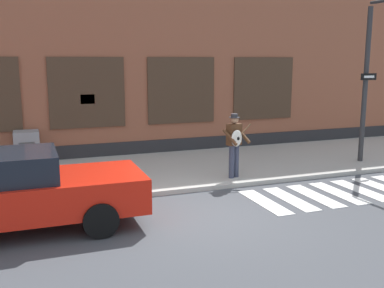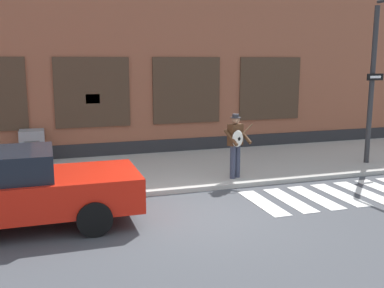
% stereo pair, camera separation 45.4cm
% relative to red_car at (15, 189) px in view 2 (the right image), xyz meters
% --- Properties ---
extents(ground_plane, '(160.00, 160.00, 0.00)m').
position_rel_red_car_xyz_m(ground_plane, '(3.64, -0.43, -0.77)').
color(ground_plane, '#424449').
extents(sidewalk, '(28.00, 4.48, 0.12)m').
position_rel_red_car_xyz_m(sidewalk, '(3.64, 3.41, -0.71)').
color(sidewalk, '#ADAAA3').
rests_on(sidewalk, ground).
extents(building_backdrop, '(28.00, 4.06, 7.63)m').
position_rel_red_car_xyz_m(building_backdrop, '(3.64, 7.65, 3.04)').
color(building_backdrop, '#99563D').
rests_on(building_backdrop, ground).
extents(crosswalk, '(5.20, 1.90, 0.01)m').
position_rel_red_car_xyz_m(crosswalk, '(7.62, -0.12, -0.76)').
color(crosswalk, silver).
rests_on(crosswalk, ground).
extents(red_car, '(4.61, 2.00, 1.53)m').
position_rel_red_car_xyz_m(red_car, '(0.00, 0.00, 0.00)').
color(red_car, red).
rests_on(red_car, ground).
extents(busker, '(0.78, 0.66, 1.71)m').
position_rel_red_car_xyz_m(busker, '(5.33, 1.71, 0.33)').
color(busker, '#33384C').
rests_on(busker, sidewalk).
extents(utility_box, '(0.72, 0.70, 1.02)m').
position_rel_red_car_xyz_m(utility_box, '(0.19, 5.20, -0.14)').
color(utility_box, gray).
rests_on(utility_box, sidewalk).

